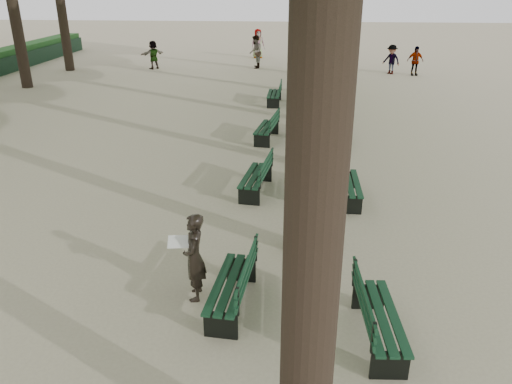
{
  "coord_description": "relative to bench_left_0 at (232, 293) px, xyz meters",
  "views": [
    {
      "loc": [
        1.31,
        -5.77,
        4.98
      ],
      "look_at": [
        0.6,
        3.0,
        1.2
      ],
      "focal_mm": 35.0,
      "sensor_mm": 36.0,
      "label": 1
    }
  ],
  "objects": [
    {
      "name": "ground",
      "position": [
        -0.37,
        -0.98,
        -0.27
      ],
      "size": [
        120.0,
        120.0,
        0.0
      ],
      "primitive_type": "plane",
      "color": "tan",
      "rests_on": "ground"
    },
    {
      "name": "bench_left_0",
      "position": [
        0.0,
        0.0,
        0.0
      ],
      "size": [
        0.73,
        1.84,
        0.92
      ],
      "color": "black",
      "rests_on": "ground"
    },
    {
      "name": "bench_left_1",
      "position": [
        -0.0,
        4.8,
        0.0
      ],
      "size": [
        0.8,
        1.86,
        0.92
      ],
      "color": "black",
      "rests_on": "ground"
    },
    {
      "name": "bench_left_2",
      "position": [
        -0.0,
        9.21,
        0.0
      ],
      "size": [
        0.81,
        1.86,
        0.92
      ],
      "color": "black",
      "rests_on": "ground"
    },
    {
      "name": "bench_left_3",
      "position": [
        0.0,
        14.45,
        0.0
      ],
      "size": [
        0.59,
        1.81,
        0.92
      ],
      "color": "black",
      "rests_on": "ground"
    },
    {
      "name": "bench_right_0",
      "position": [
        2.27,
        -0.65,
        0.0
      ],
      "size": [
        0.67,
        1.83,
        0.92
      ],
      "color": "black",
      "rests_on": "ground"
    },
    {
      "name": "bench_right_1",
      "position": [
        2.27,
        4.5,
        0.0
      ],
      "size": [
        0.57,
        1.8,
        0.92
      ],
      "color": "black",
      "rests_on": "ground"
    },
    {
      "name": "bench_right_2",
      "position": [
        2.27,
        9.54,
        0.0
      ],
      "size": [
        0.78,
        1.86,
        0.92
      ],
      "color": "black",
      "rests_on": "ground"
    },
    {
      "name": "bench_right_3",
      "position": [
        2.27,
        14.91,
        0.0
      ],
      "size": [
        0.6,
        1.81,
        0.92
      ],
      "color": "black",
      "rests_on": "ground"
    },
    {
      "name": "man_with_map",
      "position": [
        -0.64,
        0.23,
        0.5
      ],
      "size": [
        0.62,
        0.65,
        1.54
      ],
      "color": "black",
      "rests_on": "ground"
    },
    {
      "name": "pedestrian_b",
      "position": [
        6.19,
        22.34,
        0.53
      ],
      "size": [
        0.99,
        0.92,
        1.6
      ],
      "primitive_type": "imported",
      "rotation": [
        0.0,
        0.0,
        5.56
      ],
      "color": "#262628",
      "rests_on": "ground"
    },
    {
      "name": "pedestrian_c",
      "position": [
        7.42,
        21.97,
        0.51
      ],
      "size": [
        0.96,
        0.46,
        1.57
      ],
      "primitive_type": "imported",
      "rotation": [
        0.0,
        0.0,
        0.16
      ],
      "color": "#262628",
      "rests_on": "ground"
    },
    {
      "name": "pedestrian_a",
      "position": [
        -1.56,
        23.67,
        0.67
      ],
      "size": [
        0.41,
        0.93,
        1.89
      ],
      "primitive_type": "imported",
      "rotation": [
        0.0,
        0.0,
        4.75
      ],
      "color": "#262628",
      "rests_on": "ground"
    },
    {
      "name": "pedestrian_d",
      "position": [
        -1.74,
        27.87,
        0.67
      ],
      "size": [
        1.0,
        0.7,
        1.88
      ],
      "primitive_type": "imported",
      "rotation": [
        0.0,
        0.0,
        0.39
      ],
      "color": "#262628",
      "rests_on": "ground"
    },
    {
      "name": "pedestrian_e",
      "position": [
        -7.56,
        22.94,
        0.54
      ],
      "size": [
        1.25,
        1.34,
        1.63
      ],
      "primitive_type": "imported",
      "rotation": [
        0.0,
        0.0,
        3.98
      ],
      "color": "#262628",
      "rests_on": "ground"
    }
  ]
}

